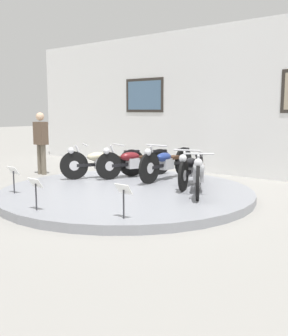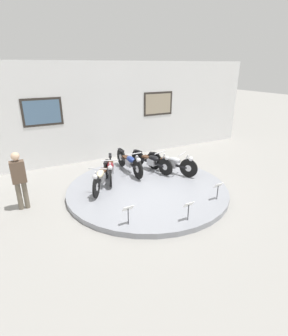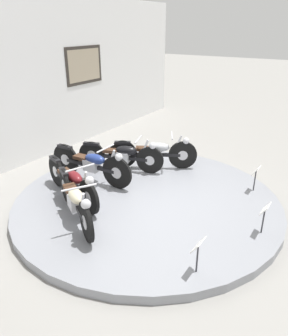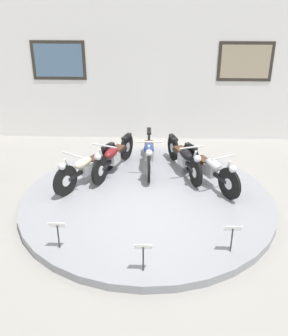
{
  "view_description": "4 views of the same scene",
  "coord_description": "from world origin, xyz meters",
  "px_view_note": "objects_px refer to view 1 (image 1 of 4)",
  "views": [
    {
      "loc": [
        5.03,
        -5.72,
        1.7
      ],
      "look_at": [
        0.2,
        0.3,
        0.55
      ],
      "focal_mm": 42.0,
      "sensor_mm": 36.0,
      "label": 1
    },
    {
      "loc": [
        -3.48,
        -6.54,
        3.7
      ],
      "look_at": [
        0.08,
        0.39,
        0.63
      ],
      "focal_mm": 28.0,
      "sensor_mm": 36.0,
      "label": 2
    },
    {
      "loc": [
        -4.64,
        -2.88,
        3.18
      ],
      "look_at": [
        -0.16,
        -0.03,
        0.82
      ],
      "focal_mm": 35.0,
      "sensor_mm": 36.0,
      "label": 3
    },
    {
      "loc": [
        0.17,
        -6.7,
        4.1
      ],
      "look_at": [
        -0.08,
        0.39,
        0.61
      ],
      "focal_mm": 42.0,
      "sensor_mm": 36.0,
      "label": 4
    }
  ],
  "objects_px": {
    "motorcycle_silver": "(199,172)",
    "info_placard_front_right": "(124,194)",
    "motorcycle_maroon": "(134,161)",
    "motorcycle_cream": "(102,161)",
    "motorcycle_black": "(191,167)",
    "visitor_standing": "(41,140)",
    "info_placard_front_centre": "(36,187)",
    "info_placard_front_left": "(13,174)",
    "motorcycle_blue": "(166,162)"
  },
  "relations": [
    {
      "from": "motorcycle_blue",
      "to": "info_placard_front_centre",
      "type": "bearing_deg",
      "value": -90.02
    },
    {
      "from": "motorcycle_maroon",
      "to": "info_placard_front_centre",
      "type": "height_order",
      "value": "motorcycle_maroon"
    },
    {
      "from": "motorcycle_maroon",
      "to": "info_placard_front_left",
      "type": "height_order",
      "value": "motorcycle_maroon"
    },
    {
      "from": "motorcycle_maroon",
      "to": "visitor_standing",
      "type": "xyz_separation_m",
      "value": [
        -2.74,
        -0.53,
        0.39
      ]
    },
    {
      "from": "motorcycle_cream",
      "to": "motorcycle_black",
      "type": "distance_m",
      "value": 2.13
    },
    {
      "from": "motorcycle_silver",
      "to": "visitor_standing",
      "type": "distance_m",
      "value": 4.81
    },
    {
      "from": "motorcycle_blue",
      "to": "info_placard_front_centre",
      "type": "height_order",
      "value": "motorcycle_blue"
    },
    {
      "from": "info_placard_front_centre",
      "to": "info_placard_front_right",
      "type": "distance_m",
      "value": 1.46
    },
    {
      "from": "info_placard_front_right",
      "to": "visitor_standing",
      "type": "xyz_separation_m",
      "value": [
        -4.89,
        2.23,
        0.4
      ]
    },
    {
      "from": "motorcycle_maroon",
      "to": "motorcycle_silver",
      "type": "relative_size",
      "value": 1.06
    },
    {
      "from": "motorcycle_blue",
      "to": "motorcycle_silver",
      "type": "distance_m",
      "value": 1.48
    },
    {
      "from": "motorcycle_cream",
      "to": "motorcycle_blue",
      "type": "bearing_deg",
      "value": 30.2
    },
    {
      "from": "motorcycle_cream",
      "to": "info_placard_front_left",
      "type": "xyz_separation_m",
      "value": [
        -0.09,
        -2.23,
        -0.01
      ]
    },
    {
      "from": "motorcycle_cream",
      "to": "motorcycle_black",
      "type": "bearing_deg",
      "value": 14.61
    },
    {
      "from": "motorcycle_maroon",
      "to": "motorcycle_black",
      "type": "xyz_separation_m",
      "value": [
        1.56,
        -0.0,
        -0.0
      ]
    },
    {
      "from": "motorcycle_black",
      "to": "visitor_standing",
      "type": "height_order",
      "value": "visitor_standing"
    },
    {
      "from": "info_placard_front_centre",
      "to": "visitor_standing",
      "type": "height_order",
      "value": "visitor_standing"
    },
    {
      "from": "motorcycle_maroon",
      "to": "motorcycle_blue",
      "type": "relative_size",
      "value": 0.92
    },
    {
      "from": "motorcycle_blue",
      "to": "info_placard_front_right",
      "type": "bearing_deg",
      "value": -65.24
    },
    {
      "from": "info_placard_front_left",
      "to": "motorcycle_silver",
      "type": "bearing_deg",
      "value": 40.03
    },
    {
      "from": "motorcycle_cream",
      "to": "info_placard_front_right",
      "type": "bearing_deg",
      "value": -40.02
    },
    {
      "from": "info_placard_front_right",
      "to": "motorcycle_maroon",
      "type": "bearing_deg",
      "value": 127.92
    },
    {
      "from": "info_placard_front_left",
      "to": "motorcycle_maroon",
      "type": "bearing_deg",
      "value": 77.98
    },
    {
      "from": "motorcycle_silver",
      "to": "motorcycle_blue",
      "type": "bearing_deg",
      "value": 149.71
    },
    {
      "from": "info_placard_front_centre",
      "to": "info_placard_front_right",
      "type": "xyz_separation_m",
      "value": [
        1.37,
        0.5,
        0.0
      ]
    },
    {
      "from": "motorcycle_cream",
      "to": "info_placard_front_right",
      "type": "relative_size",
      "value": 3.34
    },
    {
      "from": "info_placard_front_centre",
      "to": "motorcycle_blue",
      "type": "bearing_deg",
      "value": 89.98
    },
    {
      "from": "motorcycle_blue",
      "to": "info_placard_front_left",
      "type": "distance_m",
      "value": 3.27
    },
    {
      "from": "motorcycle_cream",
      "to": "info_placard_front_left",
      "type": "relative_size",
      "value": 3.34
    },
    {
      "from": "visitor_standing",
      "to": "info_placard_front_centre",
      "type": "bearing_deg",
      "value": -37.84
    },
    {
      "from": "motorcycle_blue",
      "to": "visitor_standing",
      "type": "bearing_deg",
      "value": -168.17
    },
    {
      "from": "motorcycle_cream",
      "to": "visitor_standing",
      "type": "xyz_separation_m",
      "value": [
        -2.24,
        0.01,
        0.39
      ]
    },
    {
      "from": "motorcycle_cream",
      "to": "info_placard_front_left",
      "type": "height_order",
      "value": "motorcycle_cream"
    },
    {
      "from": "info_placard_front_left",
      "to": "info_placard_front_centre",
      "type": "xyz_separation_m",
      "value": [
        1.37,
        -0.5,
        0.0
      ]
    },
    {
      "from": "info_placard_front_centre",
      "to": "motorcycle_cream",
      "type": "bearing_deg",
      "value": 115.14
    },
    {
      "from": "motorcycle_silver",
      "to": "info_placard_front_right",
      "type": "relative_size",
      "value": 3.43
    },
    {
      "from": "motorcycle_cream",
      "to": "info_placard_front_right",
      "type": "xyz_separation_m",
      "value": [
        2.65,
        -2.23,
        -0.01
      ]
    },
    {
      "from": "motorcycle_maroon",
      "to": "info_placard_front_centre",
      "type": "relative_size",
      "value": 3.64
    },
    {
      "from": "motorcycle_cream",
      "to": "motorcycle_maroon",
      "type": "bearing_deg",
      "value": 47.3
    },
    {
      "from": "motorcycle_cream",
      "to": "info_placard_front_left",
      "type": "distance_m",
      "value": 2.23
    },
    {
      "from": "motorcycle_maroon",
      "to": "visitor_standing",
      "type": "relative_size",
      "value": 1.15
    },
    {
      "from": "motorcycle_silver",
      "to": "visitor_standing",
      "type": "bearing_deg",
      "value": 179.9
    },
    {
      "from": "info_placard_front_left",
      "to": "info_placard_front_centre",
      "type": "bearing_deg",
      "value": -20.07
    },
    {
      "from": "visitor_standing",
      "to": "motorcycle_cream",
      "type": "bearing_deg",
      "value": -0.2
    },
    {
      "from": "motorcycle_blue",
      "to": "visitor_standing",
      "type": "xyz_separation_m",
      "value": [
        -3.52,
        -0.74,
        0.37
      ]
    },
    {
      "from": "motorcycle_silver",
      "to": "info_placard_front_right",
      "type": "distance_m",
      "value": 2.23
    },
    {
      "from": "motorcycle_black",
      "to": "info_placard_front_left",
      "type": "bearing_deg",
      "value": -127.92
    },
    {
      "from": "motorcycle_black",
      "to": "visitor_standing",
      "type": "xyz_separation_m",
      "value": [
        -4.3,
        -0.53,
        0.4
      ]
    },
    {
      "from": "info_placard_front_centre",
      "to": "info_placard_front_right",
      "type": "relative_size",
      "value": 1.0
    },
    {
      "from": "motorcycle_maroon",
      "to": "info_placard_front_right",
      "type": "relative_size",
      "value": 3.64
    }
  ]
}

